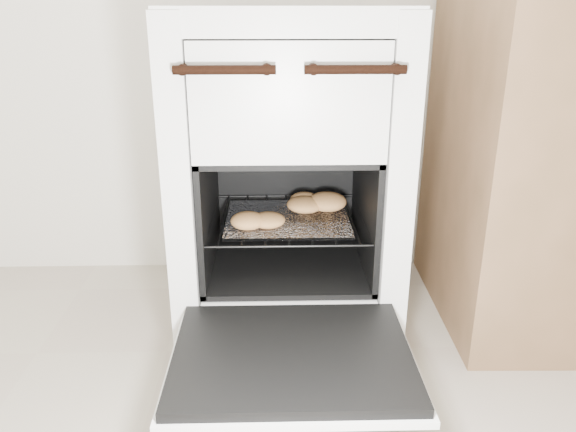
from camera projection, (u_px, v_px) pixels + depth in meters
name	position (u px, v px, depth m)	size (l,w,h in m)	color
stove	(287.00, 182.00, 1.46)	(0.54, 0.60, 0.83)	silver
oven_door	(292.00, 358.00, 1.11)	(0.49, 0.38, 0.03)	black
oven_rack	(287.00, 218.00, 1.43)	(0.39, 0.38, 0.01)	black
foil_sheet	(287.00, 219.00, 1.42)	(0.31, 0.27, 0.01)	white
baked_rolls	(297.00, 208.00, 1.42)	(0.33, 0.26, 0.05)	#B88149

